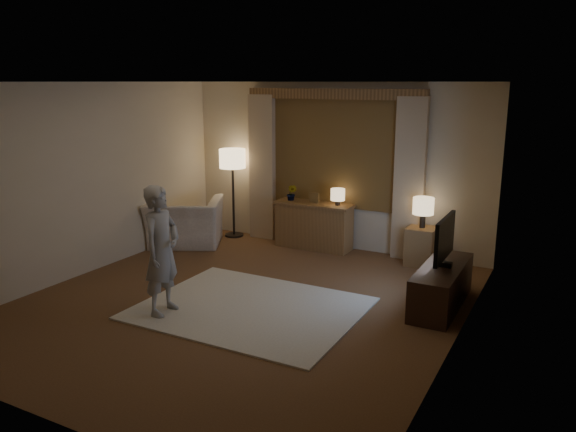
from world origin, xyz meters
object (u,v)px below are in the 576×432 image
Objects in this scene: sideboard at (314,227)px; side_table at (421,246)px; armchair at (185,222)px; person at (162,250)px; tv_stand at (441,286)px.

sideboard is 1.74m from side_table.
side_table is at bearing 164.32° from armchair.
sideboard is 3.23m from person.
person is at bearing 95.74° from armchair.
sideboard is 1.04× the size of armchair.
side_table is 3.81m from person.
sideboard is at bearing 175.48° from armchair.
tv_stand is at bearing -63.13° from person.
person is (-2.13, -3.13, 0.48)m from side_table.
sideboard is 2.79m from tv_stand.
person is at bearing -96.93° from sideboard.
side_table is at bearing -39.11° from person.
side_table is at bearing 113.72° from tv_stand.
tv_stand is 3.28m from person.
armchair is 2.07× the size of side_table.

